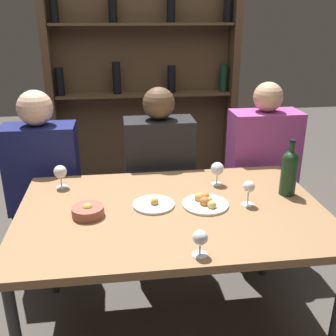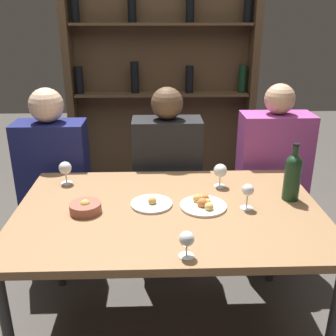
# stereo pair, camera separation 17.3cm
# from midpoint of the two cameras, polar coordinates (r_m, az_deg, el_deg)

# --- Properties ---
(ground_plane) EXTENTS (10.00, 10.00, 0.00)m
(ground_plane) POSITION_cam_midpoint_polar(r_m,az_deg,el_deg) (2.28, -1.85, -22.49)
(ground_plane) COLOR #47423D
(dining_table) EXTENTS (1.43, 0.93, 0.73)m
(dining_table) POSITION_cam_midpoint_polar(r_m,az_deg,el_deg) (1.87, -2.10, -7.45)
(dining_table) COLOR olive
(dining_table) RESTS_ON ground_plane
(wine_rack_wall) EXTENTS (1.58, 0.21, 2.33)m
(wine_rack_wall) POSITION_cam_midpoint_polar(r_m,az_deg,el_deg) (3.38, -5.13, 14.77)
(wine_rack_wall) COLOR #4C3823
(wine_rack_wall) RESTS_ON ground_plane
(wine_bottle) EXTENTS (0.08, 0.08, 0.29)m
(wine_bottle) POSITION_cam_midpoint_polar(r_m,az_deg,el_deg) (2.01, 14.86, -0.42)
(wine_bottle) COLOR #19381E
(wine_bottle) RESTS_ON dining_table
(wine_glass_0) EXTENTS (0.06, 0.06, 0.11)m
(wine_glass_0) POSITION_cam_midpoint_polar(r_m,az_deg,el_deg) (1.48, 1.33, -10.32)
(wine_glass_0) COLOR silver
(wine_glass_0) RESTS_ON dining_table
(wine_glass_1) EXTENTS (0.07, 0.07, 0.12)m
(wine_glass_1) POSITION_cam_midpoint_polar(r_m,az_deg,el_deg) (2.13, -17.63, -0.65)
(wine_glass_1) COLOR silver
(wine_glass_1) RESTS_ON dining_table
(wine_glass_2) EXTENTS (0.06, 0.06, 0.12)m
(wine_glass_2) POSITION_cam_midpoint_polar(r_m,az_deg,el_deg) (1.87, 9.05, -2.95)
(wine_glass_2) COLOR silver
(wine_glass_2) RESTS_ON dining_table
(wine_glass_3) EXTENTS (0.07, 0.07, 0.13)m
(wine_glass_3) POSITION_cam_midpoint_polar(r_m,az_deg,el_deg) (2.07, 4.81, -0.24)
(wine_glass_3) COLOR silver
(wine_glass_3) RESTS_ON dining_table
(food_plate_0) EXTENTS (0.22, 0.22, 0.05)m
(food_plate_0) POSITION_cam_midpoint_polar(r_m,az_deg,el_deg) (1.87, 2.81, -5.11)
(food_plate_0) COLOR silver
(food_plate_0) RESTS_ON dining_table
(food_plate_1) EXTENTS (0.20, 0.20, 0.04)m
(food_plate_1) POSITION_cam_midpoint_polar(r_m,az_deg,el_deg) (1.87, -4.72, -5.27)
(food_plate_1) COLOR silver
(food_plate_1) RESTS_ON dining_table
(snack_bowl) EXTENTS (0.15, 0.15, 0.06)m
(snack_bowl) POSITION_cam_midpoint_polar(r_m,az_deg,el_deg) (1.83, -14.23, -6.13)
(snack_bowl) COLOR #995142
(snack_bowl) RESTS_ON dining_table
(seated_person_left) EXTENTS (0.42, 0.22, 1.19)m
(seated_person_left) POSITION_cam_midpoint_polar(r_m,az_deg,el_deg) (2.56, -19.21, -3.44)
(seated_person_left) COLOR #26262B
(seated_person_left) RESTS_ON ground_plane
(seated_person_center) EXTENTS (0.42, 0.22, 1.19)m
(seated_person_center) POSITION_cam_midpoint_polar(r_m,az_deg,el_deg) (2.51, -3.22, -2.77)
(seated_person_center) COLOR #26262B
(seated_person_center) RESTS_ON ground_plane
(seated_person_right) EXTENTS (0.43, 0.22, 1.20)m
(seated_person_right) POSITION_cam_midpoint_polar(r_m,az_deg,el_deg) (2.63, 11.44, -1.83)
(seated_person_right) COLOR #26262B
(seated_person_right) RESTS_ON ground_plane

